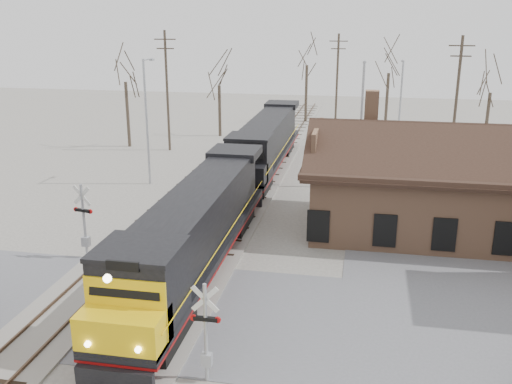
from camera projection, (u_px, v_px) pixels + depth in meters
ground at (173, 311)px, 24.40m from camera, size 140.00×140.00×0.00m
road at (173, 310)px, 24.39m from camera, size 60.00×9.00×0.03m
track_main at (245, 202)px, 38.45m from camera, size 3.40×90.00×0.24m
track_siding at (181, 198)px, 39.26m from camera, size 3.40×90.00×0.24m
depot at (437, 191)px, 32.81m from camera, size 15.20×9.31×7.90m
locomotive_lead at (194, 233)px, 26.84m from camera, size 2.92×19.58×4.35m
locomotive_trailing at (266, 144)px, 45.47m from camera, size 2.92×19.58×4.11m
crossbuck_near at (206, 336)px, 19.22m from camera, size 1.05×0.28×3.69m
crossbuck_far at (84, 224)px, 29.22m from camera, size 1.13×0.33×3.99m
streetlight_a at (147, 116)px, 41.41m from camera, size 0.25×2.04×9.18m
streetlight_b at (361, 118)px, 40.74m from camera, size 0.25×2.04×9.08m
streetlight_c at (401, 99)px, 52.99m from camera, size 0.25×2.04×8.19m
utility_pole_a at (167, 89)px, 51.87m from camera, size 2.00×0.24×10.87m
utility_pole_b at (337, 79)px, 62.75m from camera, size 2.00×0.24×10.24m
utility_pole_c at (456, 100)px, 46.03m from camera, size 2.00×0.24×10.62m
tree_a at (125, 71)px, 52.94m from camera, size 4.11×4.11×10.06m
tree_b at (219, 77)px, 58.06m from camera, size 3.48×3.48×8.52m
tree_c at (307, 55)px, 65.15m from camera, size 4.43×4.43×10.84m
tree_d at (389, 63)px, 60.44m from camera, size 4.15×4.15×10.17m
tree_e at (491, 84)px, 53.45m from camera, size 3.42×3.42×8.38m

